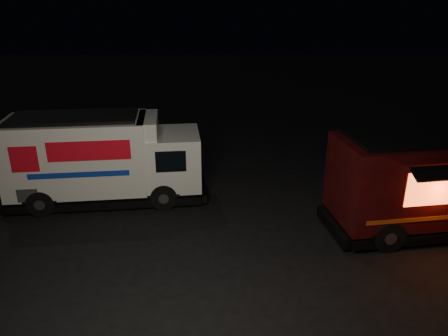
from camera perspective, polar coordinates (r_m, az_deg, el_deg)
ground at (r=11.72m, az=-4.89°, el=-10.76°), size 80.00×80.00×0.00m
white_truck at (r=14.40m, az=-15.17°, el=1.23°), size 6.48×2.82×2.85m
red_truck at (r=13.53m, az=26.02°, el=-1.70°), size 6.31×3.08×2.82m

